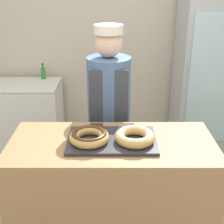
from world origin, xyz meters
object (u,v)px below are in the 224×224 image
serving_tray (112,140)px  donut_chocolate_glaze (89,136)px  brownie_back_right (128,128)px  beverage_fridge (205,76)px  bottle_green_b (43,73)px  baker_person (109,118)px  donut_light_glaze (135,136)px  brownie_back_left (96,128)px  chest_freezer (24,114)px

serving_tray → donut_chocolate_glaze: (-0.15, -0.04, 0.05)m
donut_chocolate_glaze → brownie_back_right: bearing=33.0°
donut_chocolate_glaze → beverage_fridge: beverage_fridge is taller
bottle_green_b → baker_person: bearing=-58.1°
brownie_back_right → donut_light_glaze: bearing=-77.0°
brownie_back_right → beverage_fridge: beverage_fridge is taller
brownie_back_left → brownie_back_right: same height
serving_tray → donut_light_glaze: (0.15, -0.04, 0.05)m
brownie_back_right → serving_tray: bearing=-129.6°
donut_light_glaze → serving_tray: bearing=166.7°
donut_chocolate_glaze → beverage_fridge: size_ratio=0.14×
donut_light_glaze → baker_person: baker_person is taller
serving_tray → brownie_back_left: 0.18m
brownie_back_right → brownie_back_left: bearing=180.0°
brownie_back_right → chest_freezer: bearing=127.6°
bottle_green_b → brownie_back_left: bearing=-67.3°
bottle_green_b → beverage_fridge: bearing=-6.5°
donut_chocolate_glaze → brownie_back_left: donut_chocolate_glaze is taller
donut_light_glaze → bottle_green_b: size_ratio=1.35×
brownie_back_right → bottle_green_b: bearing=118.5°
donut_chocolate_glaze → brownie_back_right: 0.32m
beverage_fridge → bottle_green_b: bearing=173.5°
brownie_back_right → baker_person: 0.50m
baker_person → bottle_green_b: (-0.85, 1.37, 0.01)m
donut_light_glaze → brownie_back_left: 0.32m
donut_light_glaze → brownie_back_right: (-0.04, 0.17, -0.02)m
serving_tray → beverage_fridge: 2.07m
brownie_back_left → beverage_fridge: beverage_fridge is taller
serving_tray → chest_freezer: size_ratio=0.65×
donut_light_glaze → chest_freezer: (-1.28, 1.78, -0.62)m
serving_tray → brownie_back_left: brownie_back_left is taller
donut_chocolate_glaze → bottle_green_b: donut_chocolate_glaze is taller
beverage_fridge → chest_freezer: beverage_fridge is taller
baker_person → chest_freezer: 1.66m
donut_light_glaze → beverage_fridge: (0.97, 1.77, -0.11)m
brownie_back_left → bottle_green_b: size_ratio=0.48×
serving_tray → donut_light_glaze: bearing=-13.3°
beverage_fridge → brownie_back_right: bearing=-122.3°
brownie_back_right → bottle_green_b: (-0.99, 1.83, -0.12)m
serving_tray → bottle_green_b: bearing=114.1°
serving_tray → bottle_green_b: 2.16m
beverage_fridge → bottle_green_b: size_ratio=9.34×
chest_freezer → brownie_back_left: bearing=-57.8°
baker_person → brownie_back_right: bearing=-73.0°
baker_person → brownie_back_left: bearing=-100.5°
bottle_green_b → brownie_back_right: bearing=-61.5°
brownie_back_left → chest_freezer: size_ratio=0.10×
brownie_back_left → baker_person: (0.09, 0.46, -0.13)m
brownie_back_right → donut_chocolate_glaze: bearing=-147.0°
donut_chocolate_glaze → beverage_fridge: (1.28, 1.77, -0.11)m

